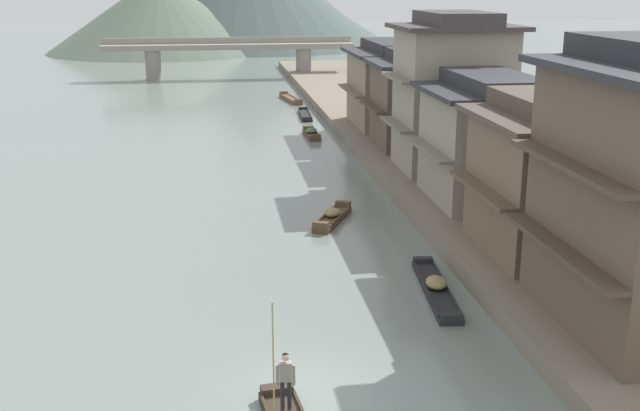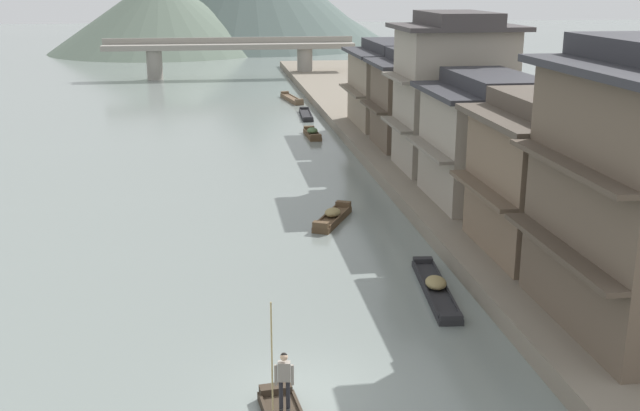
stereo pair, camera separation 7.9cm
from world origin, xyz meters
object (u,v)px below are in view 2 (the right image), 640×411
at_px(boat_midriver_drifting, 436,288).
at_px(house_waterfront_second, 544,177).
at_px(boatman_person, 283,374).
at_px(stone_bridge, 230,51).
at_px(house_waterfront_tall, 490,139).
at_px(boat_moored_third, 333,217).
at_px(house_waterfront_end, 393,84).
at_px(boat_moored_second, 306,115).
at_px(boat_moored_far, 312,133).
at_px(boat_moored_nearest, 292,99).
at_px(house_waterfront_far, 419,100).
at_px(house_waterfront_narrow, 453,93).

height_order(boat_midriver_drifting, house_waterfront_second, house_waterfront_second).
distance_m(boatman_person, stone_bridge, 74.30).
distance_m(house_waterfront_tall, stone_bridge, 57.86).
relative_size(boat_moored_third, house_waterfront_end, 0.47).
height_order(boat_moored_second, house_waterfront_second, house_waterfront_second).
relative_size(boat_moored_far, stone_bridge, 0.13).
relative_size(boatman_person, boat_midriver_drifting, 0.52).
bearing_deg(house_waterfront_second, boat_moored_second, 97.56).
relative_size(boat_moored_third, boat_moored_far, 1.03).
distance_m(boatman_person, boat_midriver_drifting, 10.22).
bearing_deg(house_waterfront_end, boat_moored_nearest, 108.31).
bearing_deg(boat_midriver_drifting, house_waterfront_end, 79.88).
relative_size(house_waterfront_second, stone_bridge, 0.23).
relative_size(boat_moored_nearest, house_waterfront_far, 0.91).
xyz_separation_m(boatman_person, house_waterfront_far, (11.60, 30.38, 2.28)).
bearing_deg(house_waterfront_second, boatman_person, -138.09).
distance_m(house_waterfront_end, stone_bridge, 37.80).
distance_m(boat_midriver_drifting, stone_bridge, 66.66).
height_order(boat_moored_nearest, boat_moored_third, boat_moored_third).
distance_m(boatman_person, boat_moored_second, 47.05).
xyz_separation_m(boatman_person, house_waterfront_end, (11.74, 38.13, 2.26)).
distance_m(house_waterfront_second, house_waterfront_end, 28.14).
distance_m(boat_moored_nearest, house_waterfront_far, 26.04).
xyz_separation_m(boat_moored_far, house_waterfront_narrow, (6.18, -13.74, 4.77)).
distance_m(boat_moored_second, boat_midriver_drifting, 38.70).
relative_size(boat_moored_third, house_waterfront_far, 0.59).
distance_m(boat_moored_far, stone_bridge, 36.92).
bearing_deg(house_waterfront_far, boat_moored_far, 128.64).
distance_m(boatman_person, boat_moored_third, 17.49).
bearing_deg(house_waterfront_far, boat_moored_third, -119.85).
height_order(house_waterfront_tall, house_waterfront_far, same).
xyz_separation_m(boat_moored_third, stone_bridge, (-3.20, 57.27, 2.86)).
xyz_separation_m(house_waterfront_tall, house_waterfront_narrow, (0.19, 6.60, 1.31)).
height_order(boat_moored_second, boat_moored_third, boat_moored_third).
bearing_deg(house_waterfront_far, boat_midriver_drifting, -103.16).
relative_size(house_waterfront_far, stone_bridge, 0.22).
relative_size(boatman_person, house_waterfront_narrow, 0.35).
relative_size(boat_moored_third, house_waterfront_narrow, 0.44).
xyz_separation_m(boat_moored_second, house_waterfront_end, (5.47, -8.49, 3.57)).
distance_m(boat_moored_second, house_waterfront_tall, 29.86).
distance_m(house_waterfront_narrow, stone_bridge, 51.47).
bearing_deg(house_waterfront_end, stone_bridge, 106.95).
bearing_deg(house_waterfront_second, house_waterfront_far, 88.69).
distance_m(boatman_person, house_waterfront_second, 15.13).
distance_m(boat_moored_second, house_waterfront_narrow, 23.74).
relative_size(boat_moored_second, house_waterfront_second, 0.81).
distance_m(boatman_person, boat_moored_far, 38.25).
bearing_deg(house_waterfront_tall, house_waterfront_narrow, 88.32).
relative_size(boatman_person, house_waterfront_far, 0.47).
relative_size(boat_midriver_drifting, house_waterfront_far, 0.90).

